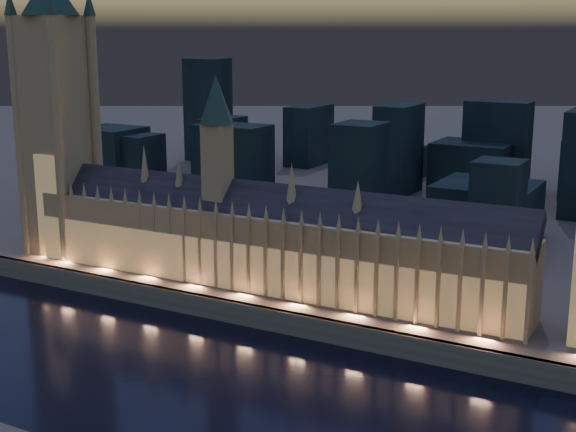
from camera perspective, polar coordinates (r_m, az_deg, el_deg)
The scene contains 6 objects.
ground_plane at distance 253.95m, azimuth -7.15°, elevation -10.77°, with size 2000.00×2000.00×0.00m, color black.
north_bank at distance 726.47m, azimuth 17.78°, elevation 4.78°, with size 2000.00×960.00×8.00m, color #51403C.
embankment_wall at distance 283.96m, azimuth -2.27°, elevation -7.15°, with size 2000.00×2.50×8.00m, color #494549.
palace_of_westminster at distance 299.20m, azimuth -1.93°, elevation -1.59°, with size 202.00×24.05×78.00m.
victoria_tower at distance 352.63m, azimuth -16.16°, elevation 7.79°, with size 31.68×31.68×129.83m.
city_backdrop at distance 450.53m, azimuth 15.30°, elevation 3.68°, with size 491.57×215.63×79.30m.
Camera 1 is at (138.70, -186.23, 102.81)m, focal length 50.00 mm.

